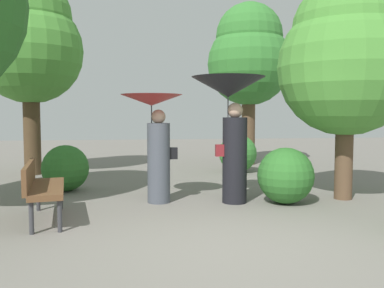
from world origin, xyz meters
The scene contains 10 objects.
ground_plane centered at (0.00, 0.00, 0.00)m, with size 40.00×40.00×0.00m, color slate.
person_left centered at (-0.70, 2.36, 1.22)m, with size 1.05×1.05×1.85m.
person_right centered at (0.56, 2.17, 1.56)m, with size 1.24×1.24×2.14m.
park_bench centered at (-2.36, 1.36, 0.51)m, with size 0.73×1.56×0.83m.
tree_near_right centered at (2.64, 2.21, 2.52)m, with size 2.39×2.39×3.90m.
tree_mid_left centered at (-3.61, 6.08, 3.32)m, with size 2.59×2.59×4.93m.
tree_mid_right centered at (2.32, 7.38, 3.25)m, with size 2.47×2.47×4.80m.
bush_path_left centered at (1.60, 5.77, 0.49)m, with size 0.98×0.98×0.98m, color #387F33.
bush_behind_bench centered at (1.48, 1.98, 0.48)m, with size 0.95×0.95×0.95m, color #2D6B28.
bush_far_side centered at (-2.40, 3.63, 0.46)m, with size 0.91×0.91×0.91m, color #2D6B28.
Camera 1 is at (-1.01, -4.64, 1.52)m, focal length 38.49 mm.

